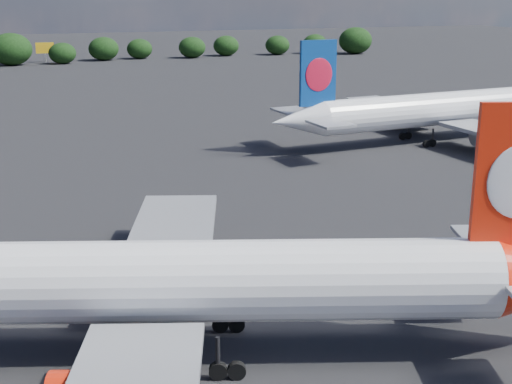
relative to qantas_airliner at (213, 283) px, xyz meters
name	(u,v)px	position (x,y,z in m)	size (l,w,h in m)	color
ground	(3,163)	(-11.51, 53.51, -4.52)	(500.00, 500.00, 0.00)	black
qantas_airliner	(213,283)	(0.00, 0.00, 0.00)	(44.56, 42.75, 14.84)	white
china_southern_airliner	(423,111)	(43.13, 47.22, -0.13)	(44.20, 42.07, 14.42)	white
billboard_yellow	(45,48)	(0.49, 175.51, -0.65)	(5.00, 0.30, 5.50)	gold
horizon_treeline	(15,51)	(-7.54, 172.88, -0.90)	(209.07, 15.35, 8.69)	black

